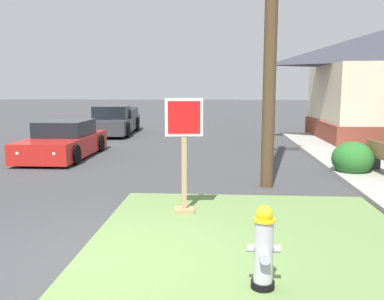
{
  "coord_description": "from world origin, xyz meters",
  "views": [
    {
      "loc": [
        1.54,
        -5.14,
        2.37
      ],
      "look_at": [
        0.91,
        3.96,
        1.0
      ],
      "focal_mm": 38.84,
      "sensor_mm": 36.0,
      "label": 1
    }
  ],
  "objects_px": {
    "stop_sign": "(184,159)",
    "pickup_truck_charcoal": "(114,122)",
    "parked_sedan_red": "(64,141)",
    "manhole_cover": "(159,212)",
    "fire_hydrant": "(264,249)"
  },
  "relations": [
    {
      "from": "manhole_cover",
      "to": "stop_sign",
      "type": "bearing_deg",
      "value": -22.69
    },
    {
      "from": "manhole_cover",
      "to": "parked_sedan_red",
      "type": "relative_size",
      "value": 0.16
    },
    {
      "from": "parked_sedan_red",
      "to": "pickup_truck_charcoal",
      "type": "height_order",
      "value": "pickup_truck_charcoal"
    },
    {
      "from": "stop_sign",
      "to": "parked_sedan_red",
      "type": "xyz_separation_m",
      "value": [
        -4.75,
        6.47,
        -0.54
      ]
    },
    {
      "from": "fire_hydrant",
      "to": "stop_sign",
      "type": "xyz_separation_m",
      "value": [
        -1.16,
        2.86,
        0.53
      ]
    },
    {
      "from": "stop_sign",
      "to": "parked_sedan_red",
      "type": "bearing_deg",
      "value": 126.27
    },
    {
      "from": "stop_sign",
      "to": "pickup_truck_charcoal",
      "type": "xyz_separation_m",
      "value": [
        -4.85,
        13.73,
        -0.47
      ]
    },
    {
      "from": "stop_sign",
      "to": "parked_sedan_red",
      "type": "relative_size",
      "value": 0.47
    },
    {
      "from": "manhole_cover",
      "to": "pickup_truck_charcoal",
      "type": "relative_size",
      "value": 0.13
    },
    {
      "from": "stop_sign",
      "to": "manhole_cover",
      "type": "bearing_deg",
      "value": 157.31
    },
    {
      "from": "stop_sign",
      "to": "manhole_cover",
      "type": "height_order",
      "value": "stop_sign"
    },
    {
      "from": "fire_hydrant",
      "to": "pickup_truck_charcoal",
      "type": "distance_m",
      "value": 17.65
    },
    {
      "from": "stop_sign",
      "to": "pickup_truck_charcoal",
      "type": "relative_size",
      "value": 0.38
    },
    {
      "from": "fire_hydrant",
      "to": "stop_sign",
      "type": "distance_m",
      "value": 3.13
    },
    {
      "from": "fire_hydrant",
      "to": "stop_sign",
      "type": "height_order",
      "value": "stop_sign"
    }
  ]
}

